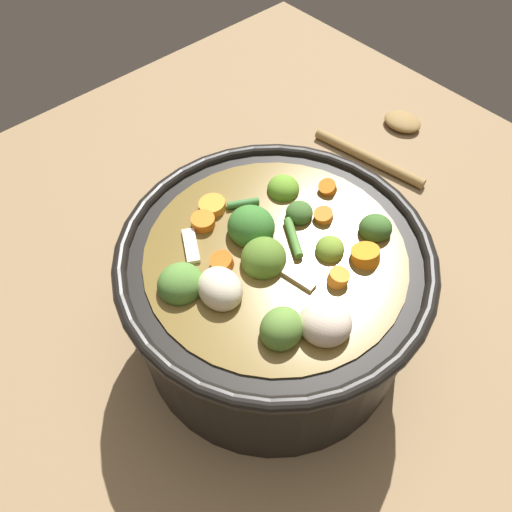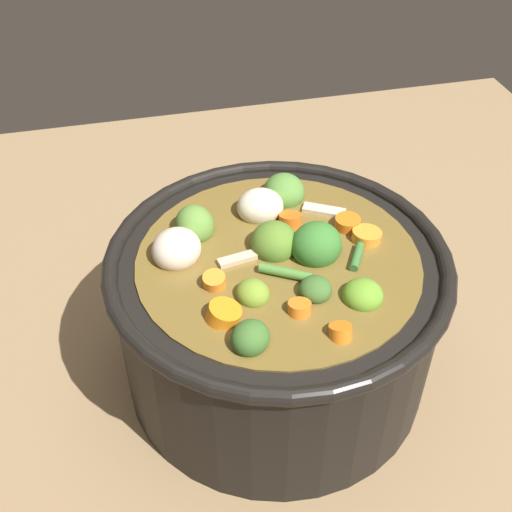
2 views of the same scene
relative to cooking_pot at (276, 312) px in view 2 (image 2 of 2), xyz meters
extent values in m
plane|color=#8C704C|center=(0.00, 0.00, -0.08)|extent=(1.10, 1.10, 0.00)
cylinder|color=black|center=(0.00, 0.00, -0.01)|extent=(0.29, 0.29, 0.15)
torus|color=black|center=(0.00, 0.00, 0.07)|extent=(0.31, 0.31, 0.01)
cylinder|color=brown|center=(0.00, 0.00, 0.00)|extent=(0.25, 0.25, 0.14)
ellipsoid|color=#659B2B|center=(-0.05, 0.06, 0.07)|extent=(0.05, 0.04, 0.03)
ellipsoid|color=#38772D|center=(-0.03, 0.00, 0.08)|extent=(0.06, 0.06, 0.04)
ellipsoid|color=#3D662B|center=(-0.02, 0.05, 0.07)|extent=(0.04, 0.04, 0.02)
ellipsoid|color=#548637|center=(-0.03, -0.09, 0.07)|extent=(0.04, 0.05, 0.04)
ellipsoid|color=#567E2A|center=(0.00, -0.01, 0.07)|extent=(0.04, 0.05, 0.04)
ellipsoid|color=#3D692A|center=(0.05, 0.09, 0.07)|extent=(0.04, 0.04, 0.03)
ellipsoid|color=olive|center=(0.03, 0.04, 0.07)|extent=(0.04, 0.04, 0.02)
ellipsoid|color=#5E8B38|center=(0.06, -0.05, 0.07)|extent=(0.04, 0.04, 0.04)
cylinder|color=orange|center=(-0.08, -0.01, 0.07)|extent=(0.04, 0.04, 0.02)
cylinder|color=orange|center=(-0.07, -0.03, 0.07)|extent=(0.03, 0.03, 0.02)
cylinder|color=orange|center=(-0.02, 0.10, 0.07)|extent=(0.02, 0.02, 0.02)
cylinder|color=orange|center=(-0.02, -0.04, 0.07)|extent=(0.02, 0.03, 0.02)
cylinder|color=orange|center=(0.06, 0.06, 0.07)|extent=(0.03, 0.03, 0.02)
cylinder|color=orange|center=(0.00, 0.07, 0.07)|extent=(0.02, 0.02, 0.02)
cylinder|color=orange|center=(0.06, 0.02, 0.07)|extent=(0.02, 0.03, 0.02)
ellipsoid|color=beige|center=(0.00, -0.07, 0.07)|extent=(0.05, 0.04, 0.04)
ellipsoid|color=beige|center=(0.09, -0.02, 0.07)|extent=(0.06, 0.06, 0.04)
cylinder|color=#4D8235|center=(0.00, 0.02, 0.07)|extent=(0.04, 0.03, 0.01)
cylinder|color=#397134|center=(-0.07, 0.02, 0.07)|extent=(0.02, 0.03, 0.01)
cube|color=beige|center=(-0.06, -0.05, 0.07)|extent=(0.04, 0.03, 0.01)
cube|color=beige|center=(0.04, 0.00, 0.07)|extent=(0.04, 0.02, 0.01)
camera|label=1|loc=(0.20, -0.21, 0.45)|focal=35.60mm
camera|label=2|loc=(0.12, 0.41, 0.44)|focal=45.47mm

